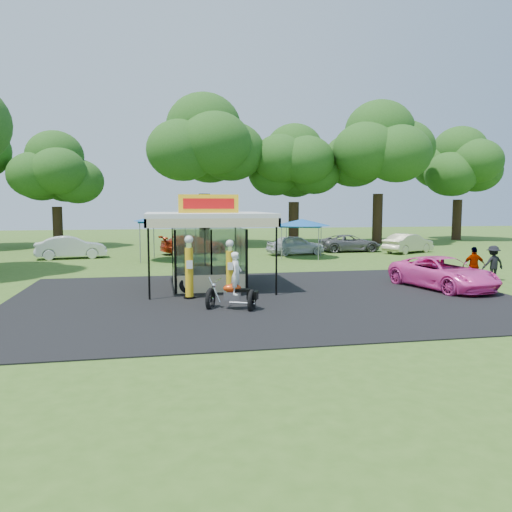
% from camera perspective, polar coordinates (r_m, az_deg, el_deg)
% --- Properties ---
extents(ground, '(120.00, 120.00, 0.00)m').
position_cam_1_polar(ground, '(18.12, 2.43, -6.02)').
color(ground, '#385B1C').
rests_on(ground, ground).
extents(asphalt_apron, '(20.00, 14.00, 0.04)m').
position_cam_1_polar(asphalt_apron, '(20.03, 1.09, -4.81)').
color(asphalt_apron, black).
rests_on(asphalt_apron, ground).
extents(gas_station_kiosk, '(5.40, 5.40, 4.18)m').
position_cam_1_polar(gas_station_kiosk, '(22.42, -5.52, 0.86)').
color(gas_station_kiosk, white).
rests_on(gas_station_kiosk, ground).
extents(gas_pump_left, '(0.48, 0.48, 2.55)m').
position_cam_1_polar(gas_pump_left, '(19.87, -7.64, -1.44)').
color(gas_pump_left, black).
rests_on(gas_pump_left, ground).
extents(gas_pump_right, '(0.44, 0.44, 2.36)m').
position_cam_1_polar(gas_pump_right, '(20.07, -3.02, -1.59)').
color(gas_pump_right, black).
rests_on(gas_pump_right, ground).
extents(motorcycle, '(1.90, 1.46, 2.16)m').
position_cam_1_polar(motorcycle, '(17.71, -2.48, -3.53)').
color(motorcycle, black).
rests_on(motorcycle, ground).
extents(spare_tires, '(1.05, 0.84, 0.84)m').
position_cam_1_polar(spare_tires, '(21.24, -7.98, -3.19)').
color(spare_tires, black).
rests_on(spare_tires, ground).
extents(a_frame_sign, '(0.50, 0.48, 0.86)m').
position_cam_1_polar(a_frame_sign, '(22.34, 21.87, -3.04)').
color(a_frame_sign, '#593819').
rests_on(a_frame_sign, ground).
extents(kiosk_car, '(2.82, 1.13, 0.96)m').
position_cam_1_polar(kiosk_car, '(24.75, -5.99, -1.70)').
color(kiosk_car, gold).
rests_on(kiosk_car, ground).
extents(pink_sedan, '(3.43, 5.54, 1.43)m').
position_cam_1_polar(pink_sedan, '(23.61, 20.61, -1.84)').
color(pink_sedan, '#FE45B2').
rests_on(pink_sedan, ground).
extents(spectator_east_a, '(1.15, 0.69, 1.74)m').
position_cam_1_polar(spectator_east_a, '(27.08, 25.46, -0.75)').
color(spectator_east_a, black).
rests_on(spectator_east_a, ground).
extents(spectator_east_b, '(1.11, 0.66, 1.78)m').
position_cam_1_polar(spectator_east_b, '(25.46, 23.65, -1.03)').
color(spectator_east_b, gray).
rests_on(spectator_east_b, ground).
extents(bg_car_a, '(4.93, 2.49, 1.55)m').
position_cam_1_polar(bg_car_a, '(36.87, -20.40, 0.93)').
color(bg_car_a, silver).
rests_on(bg_car_a, ground).
extents(bg_car_b, '(5.31, 3.05, 1.45)m').
position_cam_1_polar(bg_car_b, '(38.10, -7.16, 1.33)').
color(bg_car_b, '#A4270C').
rests_on(bg_car_b, ground).
extents(bg_car_c, '(4.49, 2.28, 1.46)m').
position_cam_1_polar(bg_car_c, '(37.24, 4.55, 1.26)').
color(bg_car_c, silver).
rests_on(bg_car_c, ground).
extents(bg_car_d, '(4.85, 2.25, 1.35)m').
position_cam_1_polar(bg_car_d, '(40.30, 10.70, 1.45)').
color(bg_car_d, '#565658').
rests_on(bg_car_d, ground).
extents(bg_car_e, '(4.74, 3.43, 1.49)m').
position_cam_1_polar(bg_car_e, '(40.33, 17.00, 1.39)').
color(bg_car_e, beige).
rests_on(bg_car_e, ground).
extents(tent_west, '(4.57, 4.57, 3.19)m').
position_cam_1_polar(tent_west, '(33.67, -9.97, 4.37)').
color(tent_west, gray).
rests_on(tent_west, ground).
extents(tent_east, '(3.91, 3.91, 2.73)m').
position_cam_1_polar(tent_east, '(34.99, 5.28, 3.81)').
color(tent_east, gray).
rests_on(tent_east, ground).
extents(oak_far_b, '(8.24, 8.24, 9.83)m').
position_cam_1_polar(oak_far_b, '(46.92, -21.92, 8.59)').
color(oak_far_b, black).
rests_on(oak_far_b, ground).
extents(oak_far_c, '(11.30, 11.30, 13.32)m').
position_cam_1_polar(oak_far_c, '(45.94, -5.97, 11.77)').
color(oak_far_c, black).
rests_on(oak_far_c, ground).
extents(oak_far_d, '(9.28, 9.28, 11.05)m').
position_cam_1_polar(oak_far_d, '(48.05, 4.37, 9.84)').
color(oak_far_d, black).
rests_on(oak_far_d, ground).
extents(oak_far_e, '(11.09, 11.09, 13.20)m').
position_cam_1_polar(oak_far_e, '(49.61, 13.88, 11.17)').
color(oak_far_e, black).
rests_on(oak_far_e, ground).
extents(oak_far_f, '(9.59, 9.59, 11.56)m').
position_cam_1_polar(oak_far_f, '(57.06, 22.18, 9.18)').
color(oak_far_f, black).
rests_on(oak_far_f, ground).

